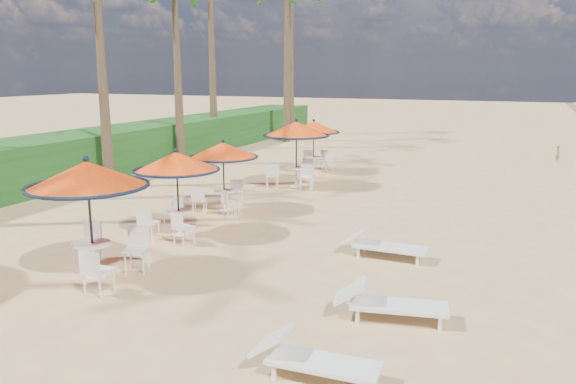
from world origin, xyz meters
name	(u,v)px	position (x,y,z in m)	size (l,w,h in m)	color
ground	(306,327)	(0.00, 0.00, 0.00)	(160.00, 160.00, 0.00)	tan
scrub_hedge	(109,150)	(-13.50, 11.00, 0.90)	(3.00, 40.00, 1.80)	#194716
station_0	(91,189)	(-4.91, 0.48, 1.89)	(2.48, 2.48, 2.58)	black
station_1	(175,172)	(-5.08, 3.71, 1.70)	(2.23, 2.23, 2.32)	black
station_2	(223,159)	(-5.28, 6.54, 1.64)	(2.14, 2.16, 2.24)	black
station_3	(296,137)	(-4.65, 10.88, 1.87)	(2.45, 2.45, 2.56)	black
station_4	(315,133)	(-5.14, 14.16, 1.67)	(2.19, 2.20, 2.29)	black
lounger_near	(310,358)	(0.65, -1.48, 0.31)	(1.87, 0.65, 0.66)	white
lounger_mid	(387,302)	(1.19, 0.82, 0.33)	(2.03, 0.98, 0.70)	white
lounger_far	(382,244)	(0.29, 4.08, 0.33)	(1.96, 0.66, 0.70)	white
person	(558,153)	(4.62, 21.38, 0.42)	(0.31, 0.20, 0.85)	#866244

